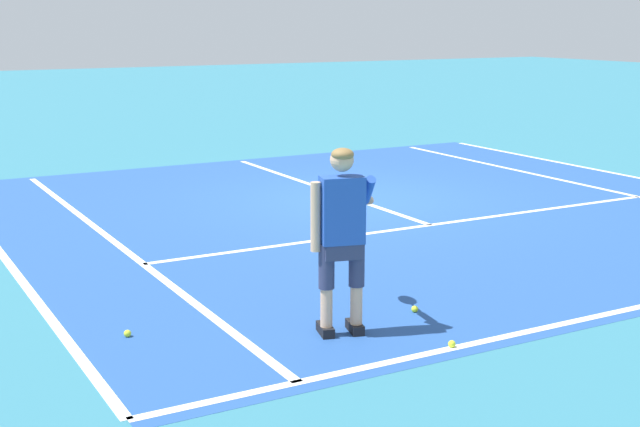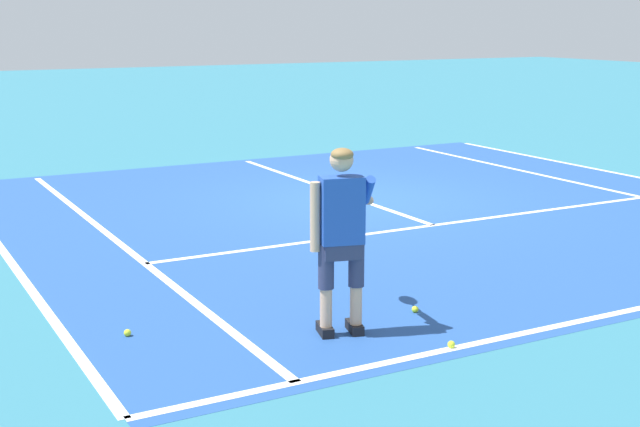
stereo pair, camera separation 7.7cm
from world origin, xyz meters
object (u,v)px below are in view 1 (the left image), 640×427
object	(u,v)px
tennis_ball_near_feet	(452,344)
tennis_ball_mid_court	(415,309)
tennis_ball_by_baseline	(128,333)
tennis_player	(342,228)

from	to	relation	value
tennis_ball_near_feet	tennis_ball_mid_court	size ratio (longest dim) A/B	1.00
tennis_ball_by_baseline	tennis_ball_mid_court	distance (m)	2.75
tennis_player	tennis_ball_mid_court	world-z (taller)	tennis_player
tennis_ball_near_feet	tennis_player	bearing A→B (deg)	130.66
tennis_player	tennis_ball_mid_court	distance (m)	1.34
tennis_player	tennis_ball_near_feet	size ratio (longest dim) A/B	25.95
tennis_ball_mid_court	tennis_ball_near_feet	bearing A→B (deg)	-105.58
tennis_ball_near_feet	tennis_ball_mid_court	bearing A→B (deg)	74.42
tennis_ball_by_baseline	tennis_ball_mid_court	bearing A→B (deg)	-14.56
tennis_ball_near_feet	tennis_ball_mid_court	distance (m)	0.97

